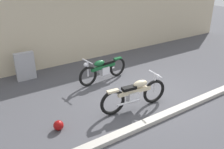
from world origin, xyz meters
TOP-DOWN VIEW (x-y plane):
  - ground_plane at (0.00, 0.00)m, footprint 40.00×40.00m
  - building_wall at (0.00, 4.14)m, footprint 18.00×0.30m
  - curb_strip at (0.00, -1.26)m, footprint 18.00×0.24m
  - stone_marker at (-2.71, 3.36)m, footprint 0.69×0.22m
  - helmet at (-2.91, -0.17)m, footprint 0.26×0.26m
  - motorcycle_green at (-0.42, 1.69)m, footprint 2.07×0.58m
  - motorcycle_cream at (-0.65, -0.43)m, footprint 2.16×0.60m

SIDE VIEW (x-z plane):
  - ground_plane at x=0.00m, z-range 0.00..0.00m
  - curb_strip at x=0.00m, z-range 0.00..0.12m
  - helmet at x=-2.91m, z-range 0.00..0.26m
  - motorcycle_green at x=-0.42m, z-range -0.02..0.91m
  - motorcycle_cream at x=-0.65m, z-range -0.02..0.95m
  - stone_marker at x=-2.71m, z-range 0.00..1.04m
  - building_wall at x=0.00m, z-range 0.00..2.85m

